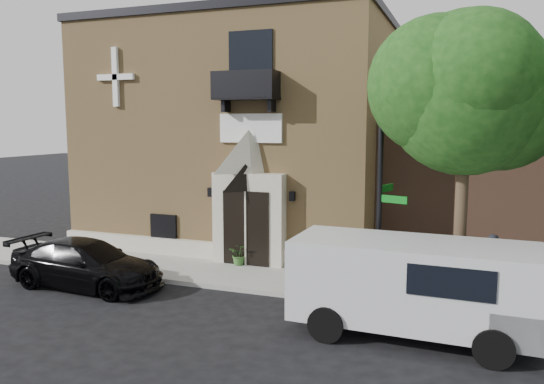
{
  "coord_description": "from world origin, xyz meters",
  "views": [
    {
      "loc": [
        6.09,
        -14.14,
        5.05
      ],
      "look_at": [
        0.14,
        2.0,
        2.83
      ],
      "focal_mm": 35.0,
      "sensor_mm": 36.0,
      "label": 1
    }
  ],
  "objects_px": {
    "fire_hydrant": "(509,299)",
    "dumpster": "(515,292)",
    "black_sedan": "(86,264)",
    "pedestrian_near": "(491,263)",
    "street_sign": "(380,201)",
    "cargo_van": "(422,285)"
  },
  "relations": [
    {
      "from": "street_sign",
      "to": "pedestrian_near",
      "type": "bearing_deg",
      "value": 47.72
    },
    {
      "from": "black_sedan",
      "to": "street_sign",
      "type": "relative_size",
      "value": 0.91
    },
    {
      "from": "pedestrian_near",
      "to": "black_sedan",
      "type": "bearing_deg",
      "value": 5.38
    },
    {
      "from": "street_sign",
      "to": "pedestrian_near",
      "type": "distance_m",
      "value": 3.95
    },
    {
      "from": "black_sedan",
      "to": "fire_hydrant",
      "type": "xyz_separation_m",
      "value": [
        12.16,
        1.69,
        -0.23
      ]
    },
    {
      "from": "cargo_van",
      "to": "pedestrian_near",
      "type": "height_order",
      "value": "cargo_van"
    },
    {
      "from": "dumpster",
      "to": "black_sedan",
      "type": "bearing_deg",
      "value": 166.17
    },
    {
      "from": "cargo_van",
      "to": "dumpster",
      "type": "distance_m",
      "value": 2.99
    },
    {
      "from": "fire_hydrant",
      "to": "dumpster",
      "type": "bearing_deg",
      "value": -62.51
    },
    {
      "from": "fire_hydrant",
      "to": "dumpster",
      "type": "distance_m",
      "value": 0.36
    },
    {
      "from": "cargo_van",
      "to": "fire_hydrant",
      "type": "bearing_deg",
      "value": 48.32
    },
    {
      "from": "dumpster",
      "to": "pedestrian_near",
      "type": "bearing_deg",
      "value": 85.76
    },
    {
      "from": "street_sign",
      "to": "pedestrian_near",
      "type": "height_order",
      "value": "street_sign"
    },
    {
      "from": "cargo_van",
      "to": "fire_hydrant",
      "type": "relative_size",
      "value": 8.09
    },
    {
      "from": "black_sedan",
      "to": "pedestrian_near",
      "type": "relative_size",
      "value": 2.89
    },
    {
      "from": "dumpster",
      "to": "pedestrian_near",
      "type": "relative_size",
      "value": 1.2
    },
    {
      "from": "street_sign",
      "to": "pedestrian_near",
      "type": "relative_size",
      "value": 3.18
    },
    {
      "from": "black_sedan",
      "to": "pedestrian_near",
      "type": "bearing_deg",
      "value": -72.59
    },
    {
      "from": "street_sign",
      "to": "fire_hydrant",
      "type": "relative_size",
      "value": 7.85
    },
    {
      "from": "cargo_van",
      "to": "black_sedan",
      "type": "bearing_deg",
      "value": 178.79
    },
    {
      "from": "street_sign",
      "to": "dumpster",
      "type": "relative_size",
      "value": 2.66
    },
    {
      "from": "black_sedan",
      "to": "cargo_van",
      "type": "bearing_deg",
      "value": -90.9
    }
  ]
}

